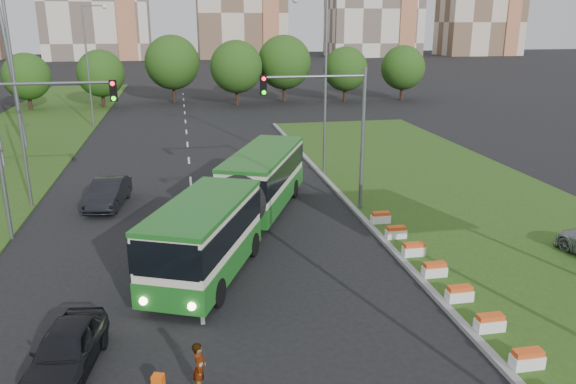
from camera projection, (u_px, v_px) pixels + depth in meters
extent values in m
plane|color=black|center=(280.00, 302.00, 21.63)|extent=(360.00, 360.00, 0.00)
cube|color=#274E16|center=(484.00, 213.00, 31.44)|extent=(14.00, 60.00, 0.15)
cube|color=gray|center=(365.00, 221.00, 30.20)|extent=(0.30, 60.00, 0.18)
cylinder|color=slate|center=(362.00, 142.00, 30.99)|extent=(0.20, 0.20, 8.00)
cylinder|color=slate|center=(315.00, 76.00, 29.45)|extent=(5.50, 0.14, 0.14)
cube|color=black|center=(263.00, 85.00, 29.08)|extent=(0.32, 0.32, 1.00)
cylinder|color=slate|center=(0.00, 161.00, 26.77)|extent=(0.20, 0.20, 8.00)
cylinder|color=slate|center=(52.00, 83.00, 26.21)|extent=(5.50, 0.14, 0.14)
cube|color=black|center=(113.00, 91.00, 26.82)|extent=(0.32, 0.32, 1.00)
cube|color=beige|center=(247.00, 237.00, 23.01)|extent=(2.70, 7.46, 2.92)
cube|color=beige|center=(227.00, 177.00, 31.99)|extent=(2.70, 9.08, 2.92)
cylinder|color=black|center=(236.00, 206.00, 27.13)|extent=(2.70, 1.35, 2.70)
cube|color=#1C621E|center=(247.00, 259.00, 23.29)|extent=(2.79, 7.51, 1.03)
cube|color=#1C621E|center=(228.00, 193.00, 32.28)|extent=(2.79, 9.14, 1.03)
cube|color=black|center=(246.00, 226.00, 22.86)|extent=(2.79, 7.51, 1.14)
cube|color=black|center=(227.00, 168.00, 31.85)|extent=(2.79, 9.14, 1.14)
imported|color=black|center=(66.00, 350.00, 17.19)|extent=(2.35, 4.56, 1.48)
imported|color=black|center=(108.00, 193.00, 32.65)|extent=(2.36, 5.05, 1.60)
imported|color=gray|center=(199.00, 367.00, 16.24)|extent=(0.49, 0.64, 1.57)
cube|color=#FF590D|center=(158.00, 383.00, 16.35)|extent=(0.33, 0.28, 0.56)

